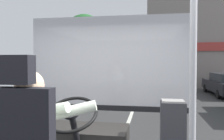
% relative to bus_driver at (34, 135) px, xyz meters
% --- Properties ---
extents(ground, '(18.00, 44.00, 0.06)m').
position_rel_bus_driver_xyz_m(ground, '(0.16, 9.17, -1.37)').
color(ground, '#363636').
extents(bus_driver, '(0.81, 0.55, 0.76)m').
position_rel_bus_driver_xyz_m(bus_driver, '(0.00, 0.00, 0.00)').
color(bus_driver, '#332D28').
rests_on(bus_driver, driver_seat).
extents(handrail_pole, '(0.04, 0.04, 2.24)m').
position_rel_bus_driver_xyz_m(handrail_pole, '(1.09, 0.01, 0.42)').
color(handrail_pole, '#B7B7BC').
rests_on(handrail_pole, bus_floor).
extents(fare_box, '(0.27, 0.22, 0.80)m').
position_rel_bus_driver_xyz_m(fare_box, '(1.07, 1.09, -0.30)').
color(fare_box, '#333338').
rests_on(fare_box, bus_floor).
extents(windshield_panel, '(2.50, 0.08, 1.48)m').
position_rel_bus_driver_xyz_m(windshield_panel, '(0.16, 1.99, 0.35)').
color(windshield_panel, silver).
extents(street_tree, '(2.49, 2.49, 4.89)m').
position_rel_bus_driver_xyz_m(street_tree, '(-3.25, 12.19, 2.27)').
color(street_tree, '#4C3828').
rests_on(street_tree, ground).
extents(shop_building, '(11.70, 4.99, 7.19)m').
position_rel_bus_driver_xyz_m(shop_building, '(6.44, 17.89, 2.25)').
color(shop_building, gray).
rests_on(shop_building, ground).
extents(parked_car_blue, '(1.88, 4.39, 1.43)m').
position_rel_bus_driver_xyz_m(parked_car_blue, '(5.20, 17.68, -0.61)').
color(parked_car_blue, navy).
rests_on(parked_car_blue, ground).
extents(parked_car_red, '(1.99, 3.84, 1.43)m').
position_rel_bus_driver_xyz_m(parked_car_red, '(5.03, 23.23, -0.61)').
color(parked_car_red, maroon).
rests_on(parked_car_red, ground).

